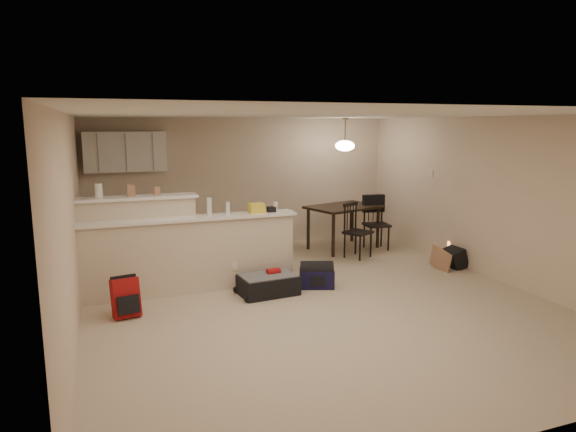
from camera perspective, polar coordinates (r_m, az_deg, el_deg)
name	(u,v)px	position (r m, az deg, el deg)	size (l,w,h in m)	color
room	(313,209)	(6.89, 2.82, 0.73)	(7.00, 7.02, 2.50)	#BCAA90
breakfast_bar	(172,250)	(7.49, -12.76, -3.75)	(3.08, 0.58, 1.39)	beige
upper_cabinets	(125,152)	(9.58, -17.64, 6.83)	(1.40, 0.34, 0.70)	white
kitchen_counter	(142,232)	(9.65, -15.95, -1.76)	(1.80, 0.60, 0.90)	white
thermostat	(431,173)	(9.68, 15.59, 4.58)	(0.02, 0.12, 0.12)	beige
jar	(99,191)	(7.41, -20.30, 2.65)	(0.10, 0.10, 0.20)	silver
cereal_box	(131,191)	(7.43, -17.03, 2.70)	(0.10, 0.07, 0.16)	#A77556
small_box	(157,191)	(7.46, -14.34, 2.70)	(0.08, 0.06, 0.12)	#A77556
bottle_a	(209,207)	(7.38, -8.75, 1.02)	(0.07, 0.07, 0.26)	silver
bottle_b	(228,208)	(7.44, -6.71, 0.83)	(0.06, 0.06, 0.18)	silver
bag_lump	(257,208)	(7.56, -3.52, 0.87)	(0.22, 0.18, 0.14)	#A77556
pouch	(271,209)	(7.63, -1.87, 0.75)	(0.12, 0.10, 0.08)	#A77556
extra_item_x	(275,207)	(7.65, -1.42, 1.03)	(0.06, 0.06, 0.15)	silver
dining_table	(344,211)	(9.89, 6.20, 0.55)	(1.54, 1.24, 0.84)	black
pendant_lamp	(345,145)	(9.76, 6.34, 7.82)	(0.36, 0.36, 0.62)	brown
dining_chair_near	(358,231)	(9.29, 7.79, -1.63)	(0.43, 0.41, 0.99)	black
dining_chair_far	(377,223)	(9.97, 9.81, -0.80)	(0.44, 0.42, 1.02)	black
suitcase	(268,285)	(7.33, -2.22, -7.66)	(0.80, 0.52, 0.27)	black
red_backpack	(126,298)	(6.79, -17.60, -8.64)	(0.33, 0.20, 0.49)	#9D1113
navy_duffel	(317,278)	(7.63, 3.21, -6.94)	(0.50, 0.27, 0.27)	#121135
black_daypack	(454,258)	(9.08, 17.98, -4.48)	(0.36, 0.26, 0.32)	black
cardboard_sheet	(440,259)	(8.86, 16.58, -4.63)	(0.48, 0.02, 0.36)	#A77556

